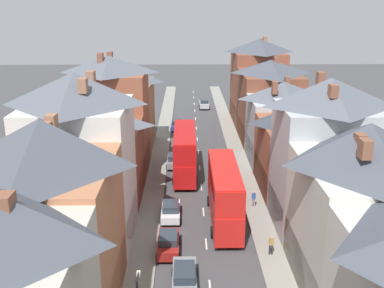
{
  "coord_description": "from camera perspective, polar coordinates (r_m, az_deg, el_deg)",
  "views": [
    {
      "loc": [
        -1.65,
        -15.14,
        19.32
      ],
      "look_at": [
        -0.86,
        41.48,
        1.3
      ],
      "focal_mm": 42.0,
      "sensor_mm": 36.0,
      "label": 1
    }
  ],
  "objects": [
    {
      "name": "double_decker_bus_mid_street",
      "position": [
        51.68,
        -0.93,
        -0.97
      ],
      "size": [
        2.74,
        10.8,
        5.3
      ],
      "color": "red",
      "rests_on": "ground"
    },
    {
      "name": "car_mid_black",
      "position": [
        85.13,
        1.55,
        5.12
      ],
      "size": [
        1.9,
        4.05,
        1.7
      ],
      "color": "#B7BABF",
      "rests_on": "ground"
    },
    {
      "name": "pedestrian_mid_left",
      "position": [
        36.83,
        10.02,
        -12.41
      ],
      "size": [
        0.36,
        0.22,
        1.61
      ],
      "color": "#23232D",
      "rests_on": "pavement_right"
    },
    {
      "name": "terrace_row_right",
      "position": [
        45.4,
        14.35,
        -0.31
      ],
      "size": [
        8.0,
        75.92,
        13.92
      ],
      "color": "#B2704C",
      "rests_on": "ground"
    },
    {
      "name": "pavement_right",
      "position": [
        56.92,
        6.06,
        -2.22
      ],
      "size": [
        2.2,
        104.0,
        0.14
      ],
      "primitive_type": "cube",
      "color": "gray",
      "rests_on": "ground"
    },
    {
      "name": "terrace_row_left",
      "position": [
        37.53,
        -13.92,
        -3.59
      ],
      "size": [
        8.0,
        61.33,
        14.23
      ],
      "color": "brown",
      "rests_on": "ground"
    },
    {
      "name": "car_parked_right_a",
      "position": [
        54.92,
        -2.27,
        -2.06
      ],
      "size": [
        1.9,
        4.04,
        1.59
      ],
      "color": "gray",
      "rests_on": "ground"
    },
    {
      "name": "car_near_silver",
      "position": [
        36.94,
        -3.01,
        -12.4
      ],
      "size": [
        1.9,
        4.11,
        1.67
      ],
      "color": "maroon",
      "rests_on": "ground"
    },
    {
      "name": "pavement_left",
      "position": [
        56.63,
        -4.25,
        -2.27
      ],
      "size": [
        2.2,
        104.0,
        0.14
      ],
      "primitive_type": "cube",
      "color": "gray",
      "rests_on": "ground"
    },
    {
      "name": "double_decker_bus_lead",
      "position": [
        40.87,
        4.13,
        -6.21
      ],
      "size": [
        2.74,
        10.8,
        5.3
      ],
      "color": "red",
      "rests_on": "ground"
    },
    {
      "name": "pedestrian_mid_right",
      "position": [
        44.44,
        7.84,
        -6.82
      ],
      "size": [
        0.36,
        0.22,
        1.61
      ],
      "color": "gray",
      "rests_on": "pavement_right"
    },
    {
      "name": "car_parked_left_b",
      "position": [
        42.17,
        -2.72,
        -8.42
      ],
      "size": [
        1.9,
        4.04,
        1.58
      ],
      "color": "silver",
      "rests_on": "ground"
    },
    {
      "name": "centre_line_dashes",
      "position": [
        54.69,
        0.98,
        -3.03
      ],
      "size": [
        0.14,
        97.8,
        0.01
      ],
      "color": "silver",
      "rests_on": "ground"
    },
    {
      "name": "car_mid_white",
      "position": [
        70.89,
        -1.94,
        2.5
      ],
      "size": [
        1.9,
        4.4,
        1.6
      ],
      "color": "navy",
      "rests_on": "ground"
    },
    {
      "name": "car_near_blue",
      "position": [
        32.81,
        -0.96,
        -16.61
      ],
      "size": [
        1.9,
        4.59,
        1.7
      ],
      "color": "gray",
      "rests_on": "ground"
    }
  ]
}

